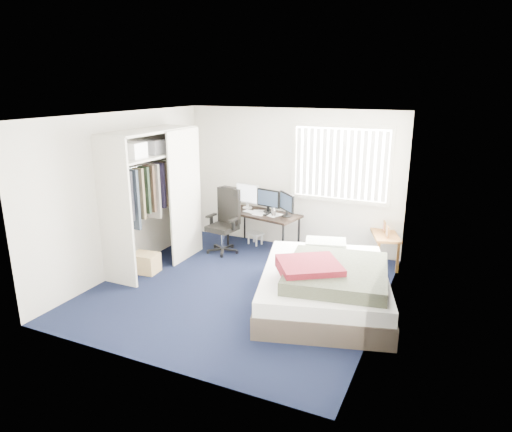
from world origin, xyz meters
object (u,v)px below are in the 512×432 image
object	(u,v)px
desk	(264,210)
bed	(325,284)
office_chair	(225,227)
nightstand	(385,237)

from	to	relation	value
desk	bed	xyz separation A→B (m)	(1.66, -1.71, -0.41)
desk	bed	bearing A→B (deg)	-45.82
desk	bed	size ratio (longest dim) A/B	0.56
desk	office_chair	distance (m)	0.76
desk	nightstand	xyz separation A→B (m)	(2.14, 0.09, -0.24)
desk	bed	distance (m)	2.42
nightstand	bed	world-z (taller)	bed
desk	office_chair	xyz separation A→B (m)	(-0.56, -0.44, -0.26)
office_chair	nightstand	distance (m)	2.75
bed	desk	bearing A→B (deg)	134.18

